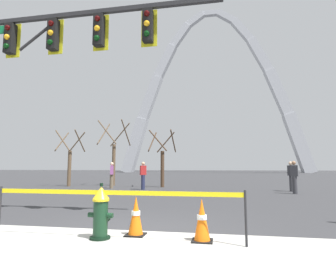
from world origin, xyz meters
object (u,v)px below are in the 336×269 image
(fire_hydrant, at_px, (101,212))
(pedestrian_walking_left, at_px, (143,175))
(traffic_cone_mid_sidewalk, at_px, (202,220))
(monument_arch, at_px, (212,98))
(pedestrian_near_trees, at_px, (291,176))
(pedestrian_standing_center, at_px, (112,175))
(traffic_cone_by_hydrant, at_px, (136,216))
(pedestrian_walking_right, at_px, (294,177))
(traffic_signal_gantry, at_px, (39,58))

(fire_hydrant, distance_m, pedestrian_walking_left, 11.18)
(traffic_cone_mid_sidewalk, height_order, monument_arch, monument_arch)
(pedestrian_near_trees, bearing_deg, monument_arch, 95.71)
(traffic_cone_mid_sidewalk, bearing_deg, pedestrian_standing_center, 118.68)
(traffic_cone_by_hydrant, height_order, pedestrian_near_trees, pedestrian_near_trees)
(traffic_cone_mid_sidewalk, height_order, pedestrian_walking_right, pedestrian_walking_right)
(fire_hydrant, bearing_deg, pedestrian_walking_left, 101.72)
(pedestrian_standing_center, bearing_deg, traffic_cone_mid_sidewalk, -61.32)
(pedestrian_standing_center, bearing_deg, monument_arch, 85.06)
(pedestrian_near_trees, bearing_deg, fire_hydrant, -117.49)
(monument_arch, height_order, pedestrian_walking_left, monument_arch)
(traffic_signal_gantry, xyz_separation_m, pedestrian_walking_right, (8.58, 7.76, -3.59))
(traffic_signal_gantry, bearing_deg, traffic_cone_mid_sidewalk, -21.80)
(pedestrian_walking_right, xyz_separation_m, pedestrian_near_trees, (0.18, 1.43, 0.00))
(monument_arch, xyz_separation_m, pedestrian_near_trees, (5.53, -55.29, -18.10))
(traffic_signal_gantry, relative_size, pedestrian_walking_right, 4.92)
(pedestrian_walking_left, height_order, pedestrian_walking_right, same)
(monument_arch, bearing_deg, fire_hydrant, -90.28)
(traffic_signal_gantry, height_order, pedestrian_standing_center, traffic_signal_gantry)
(traffic_cone_by_hydrant, relative_size, pedestrian_near_trees, 0.46)
(pedestrian_walking_right, bearing_deg, pedestrian_walking_left, 171.92)
(monument_arch, distance_m, pedestrian_standing_center, 58.08)
(monument_arch, distance_m, pedestrian_walking_right, 59.78)
(fire_hydrant, distance_m, pedestrian_near_trees, 12.68)
(pedestrian_walking_left, distance_m, pedestrian_walking_right, 8.02)
(pedestrian_walking_left, relative_size, pedestrian_standing_center, 1.00)
(traffic_cone_by_hydrant, distance_m, traffic_cone_mid_sidewalk, 1.28)
(fire_hydrant, relative_size, pedestrian_standing_center, 0.62)
(traffic_cone_mid_sidewalk, xyz_separation_m, pedestrian_near_trees, (4.05, 11.09, 0.46))
(traffic_cone_mid_sidewalk, distance_m, pedestrian_walking_left, 11.53)
(pedestrian_standing_center, bearing_deg, fire_hydrant, -69.02)
(pedestrian_walking_left, bearing_deg, pedestrian_walking_right, -8.08)
(monument_arch, relative_size, pedestrian_standing_center, 29.89)
(traffic_signal_gantry, bearing_deg, pedestrian_standing_center, 99.05)
(fire_hydrant, distance_m, pedestrian_walking_right, 11.34)
(traffic_cone_by_hydrant, height_order, traffic_cone_mid_sidewalk, same)
(fire_hydrant, height_order, traffic_cone_by_hydrant, fire_hydrant)
(traffic_cone_by_hydrant, distance_m, pedestrian_near_trees, 12.11)
(fire_hydrant, height_order, monument_arch, monument_arch)
(traffic_cone_mid_sidewalk, xyz_separation_m, pedestrian_walking_left, (-4.07, 10.78, 0.46))
(traffic_signal_gantry, distance_m, pedestrian_walking_right, 12.12)
(traffic_signal_gantry, distance_m, pedestrian_standing_center, 10.28)
(fire_hydrant, height_order, pedestrian_standing_center, pedestrian_standing_center)
(traffic_cone_by_hydrant, xyz_separation_m, traffic_cone_mid_sidewalk, (1.26, -0.21, 0.00))
(traffic_signal_gantry, xyz_separation_m, monument_arch, (3.24, 64.49, 14.51))
(traffic_signal_gantry, relative_size, pedestrian_standing_center, 4.92)
(pedestrian_walking_right, height_order, pedestrian_near_trees, same)
(traffic_cone_by_hydrant, distance_m, monument_arch, 68.72)
(traffic_signal_gantry, bearing_deg, pedestrian_walking_right, 42.13)
(traffic_cone_by_hydrant, distance_m, pedestrian_standing_center, 12.25)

